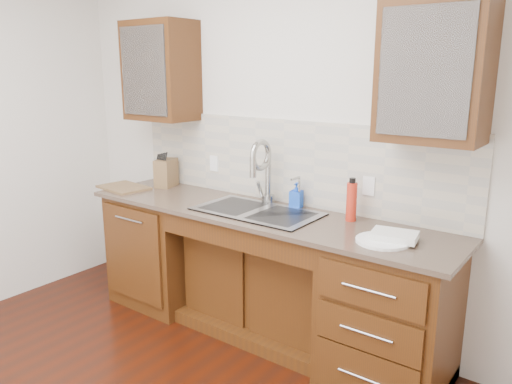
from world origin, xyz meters
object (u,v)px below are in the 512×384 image
Objects in this scene: water_bottle at (351,202)px; knife_block at (166,173)px; soap_bottle at (296,195)px; cutting_board at (124,187)px; plate at (383,241)px.

water_bottle is 1.10× the size of knife_block.
knife_block is (-1.19, -0.08, 0.02)m from soap_bottle.
water_bottle is at bearing 8.78° from cutting_board.
plate is at bearing -39.33° from water_bottle.
soap_bottle is at bearing 13.53° from cutting_board.
water_bottle is 1.63m from knife_block.
soap_bottle is 0.72× the size of water_bottle.
plate is at bearing -25.19° from knife_block.
soap_bottle is at bearing 173.01° from water_bottle.
plate is (0.76, -0.32, -0.08)m from soap_bottle.
soap_bottle is 0.79× the size of knife_block.
water_bottle is 0.82× the size of plate.
knife_block is at bearing 172.35° from soap_bottle.
plate is 2.18m from cutting_board.
soap_bottle is 0.83m from plate.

